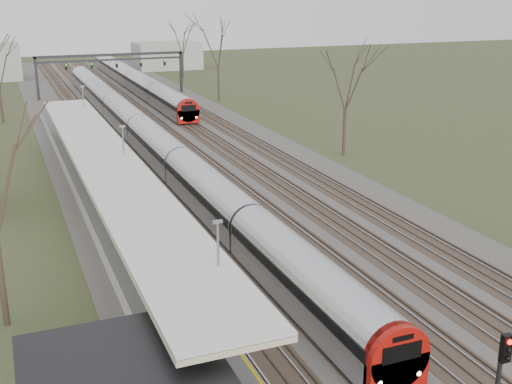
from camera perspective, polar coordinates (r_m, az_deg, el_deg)
track_bed at (r=67.14m, az=-8.13°, el=4.73°), size 24.00×160.00×0.22m
platform at (r=48.70m, az=-13.73°, el=0.01°), size 3.50×69.00×1.00m
canopy at (r=43.47m, az=-13.14°, el=2.65°), size 4.10×50.00×3.11m
signal_gantry at (r=95.43m, az=-12.75°, el=11.22°), size 21.00×0.59×6.08m
tree_east_far at (r=58.94m, az=8.06°, el=10.10°), size 5.00×5.00×10.30m
train_near at (r=64.72m, az=-10.22°, el=5.44°), size 2.62×90.21×3.05m
train_far at (r=101.81m, az=-10.77°, el=9.76°), size 2.62×60.21×3.05m
passenger at (r=25.89m, az=-4.23°, el=-12.25°), size 0.67×0.79×1.84m
signal_post at (r=23.50m, az=20.95°, el=-14.58°), size 0.35×0.45×4.10m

